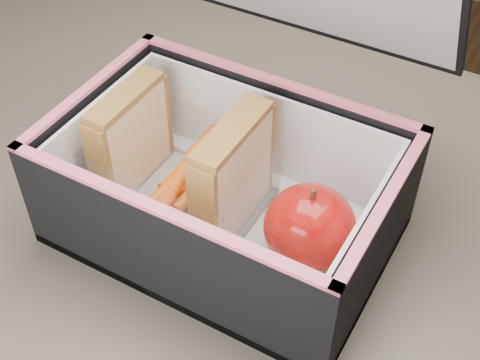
# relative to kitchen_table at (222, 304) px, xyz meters

# --- Properties ---
(kitchen_table) EXTENTS (1.20, 0.80, 0.75)m
(kitchen_table) POSITION_rel_kitchen_table_xyz_m (0.00, 0.00, 0.00)
(kitchen_table) COLOR #50473C
(kitchen_table) RESTS_ON ground
(lunch_bag) EXTENTS (0.30, 0.30, 0.28)m
(lunch_bag) POSITION_rel_kitchen_table_xyz_m (-0.01, 0.03, 0.16)
(lunch_bag) COLOR black
(lunch_bag) RESTS_ON kitchen_table
(plastic_tub) EXTENTS (0.16, 0.11, 0.06)m
(plastic_tub) POSITION_rel_kitchen_table_xyz_m (-0.06, 0.03, 0.14)
(plastic_tub) COLOR white
(plastic_tub) RESTS_ON lunch_bag
(sandwich_left) EXTENTS (0.03, 0.09, 0.10)m
(sandwich_left) POSITION_rel_kitchen_table_xyz_m (-0.12, 0.03, 0.16)
(sandwich_left) COLOR beige
(sandwich_left) RESTS_ON plastic_tub
(sandwich_right) EXTENTS (0.03, 0.10, 0.11)m
(sandwich_right) POSITION_rel_kitchen_table_xyz_m (-0.00, 0.03, 0.16)
(sandwich_right) COLOR beige
(sandwich_right) RESTS_ON plastic_tub
(carrot_sticks) EXTENTS (0.05, 0.16, 0.03)m
(carrot_sticks) POSITION_rel_kitchen_table_xyz_m (-0.06, 0.03, 0.12)
(carrot_sticks) COLOR #D54C1C
(carrot_sticks) RESTS_ON plastic_tub
(paper_napkin) EXTENTS (0.10, 0.10, 0.01)m
(paper_napkin) POSITION_rel_kitchen_table_xyz_m (0.09, 0.02, 0.11)
(paper_napkin) COLOR white
(paper_napkin) RESTS_ON lunch_bag
(red_apple) EXTENTS (0.09, 0.09, 0.08)m
(red_apple) POSITION_rel_kitchen_table_xyz_m (0.08, 0.02, 0.15)
(red_apple) COLOR #970405
(red_apple) RESTS_ON paper_napkin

